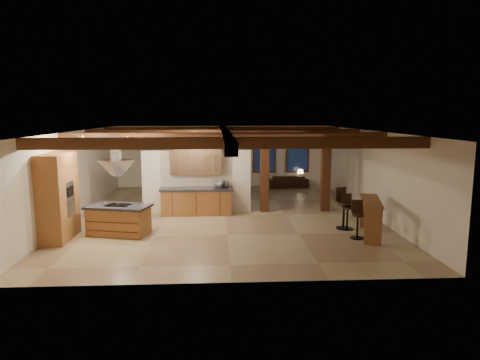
{
  "coord_description": "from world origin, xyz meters",
  "views": [
    {
      "loc": [
        -0.29,
        -14.44,
        3.47
      ],
      "look_at": [
        0.53,
        0.5,
        1.14
      ],
      "focal_mm": 32.0,
      "sensor_mm": 36.0,
      "label": 1
    }
  ],
  "objects_px": {
    "dining_table": "(214,192)",
    "bar_counter": "(371,212)",
    "sofa": "(287,181)",
    "kitchen_island": "(119,220)"
  },
  "relations": [
    {
      "from": "bar_counter",
      "to": "dining_table",
      "type": "bearing_deg",
      "value": 129.02
    },
    {
      "from": "sofa",
      "to": "bar_counter",
      "type": "height_order",
      "value": "bar_counter"
    },
    {
      "from": "kitchen_island",
      "to": "sofa",
      "type": "distance_m",
      "value": 9.91
    },
    {
      "from": "sofa",
      "to": "bar_counter",
      "type": "bearing_deg",
      "value": 93.39
    },
    {
      "from": "kitchen_island",
      "to": "dining_table",
      "type": "relative_size",
      "value": 1.13
    },
    {
      "from": "dining_table",
      "to": "sofa",
      "type": "height_order",
      "value": "dining_table"
    },
    {
      "from": "sofa",
      "to": "kitchen_island",
      "type": "bearing_deg",
      "value": 47.58
    },
    {
      "from": "dining_table",
      "to": "bar_counter",
      "type": "bearing_deg",
      "value": -67.75
    },
    {
      "from": "dining_table",
      "to": "sofa",
      "type": "bearing_deg",
      "value": 21.42
    },
    {
      "from": "kitchen_island",
      "to": "sofa",
      "type": "xyz_separation_m",
      "value": [
        6.17,
        7.75,
        -0.16
      ]
    }
  ]
}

